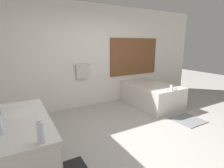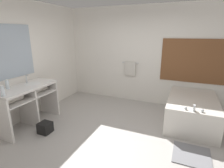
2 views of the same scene
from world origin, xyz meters
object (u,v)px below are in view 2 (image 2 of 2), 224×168
(bathtub, at_px, (191,109))
(water_bottle_2, at_px, (7,84))
(water_bottle_1, at_px, (3,91))
(waste_bin, at_px, (45,128))

(bathtub, distance_m, water_bottle_2, 3.95)
(bathtub, xyz_separation_m, water_bottle_2, (-3.45, -1.80, 0.67))
(bathtub, xyz_separation_m, water_bottle_1, (-3.15, -2.11, 0.67))
(waste_bin, bearing_deg, water_bottle_1, -130.63)
(water_bottle_1, bearing_deg, waste_bin, 49.37)
(water_bottle_1, height_order, waste_bin, water_bottle_1)
(water_bottle_1, bearing_deg, bathtub, 33.87)
(water_bottle_2, bearing_deg, waste_bin, 12.09)
(water_bottle_2, distance_m, waste_bin, 1.14)
(water_bottle_1, bearing_deg, water_bottle_2, 133.87)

